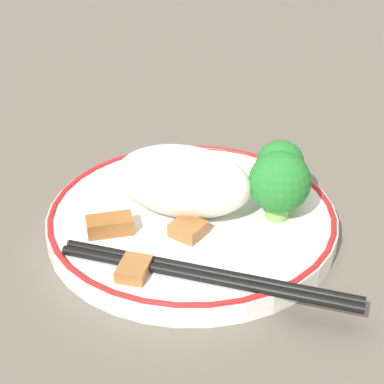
# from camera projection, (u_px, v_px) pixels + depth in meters

# --- Properties ---
(ground_plane) EXTENTS (3.00, 3.00, 0.00)m
(ground_plane) POSITION_uv_depth(u_px,v_px,m) (192.00, 229.00, 0.55)
(ground_plane) COLOR #665B51
(plate) EXTENTS (0.24, 0.24, 0.02)m
(plate) POSITION_uv_depth(u_px,v_px,m) (192.00, 219.00, 0.54)
(plate) COLOR white
(plate) RESTS_ON ground_plane
(rice_mound) EXTENTS (0.12, 0.06, 0.06)m
(rice_mound) POSITION_uv_depth(u_px,v_px,m) (182.00, 182.00, 0.53)
(rice_mound) COLOR white
(rice_mound) RESTS_ON plate
(broccoli_back_left) EXTENTS (0.05, 0.05, 0.06)m
(broccoli_back_left) POSITION_uv_depth(u_px,v_px,m) (280.00, 183.00, 0.52)
(broccoli_back_left) COLOR #7FB756
(broccoli_back_left) RESTS_ON plate
(broccoli_back_center) EXTENTS (0.04, 0.04, 0.05)m
(broccoli_back_center) POSITION_uv_depth(u_px,v_px,m) (280.00, 165.00, 0.55)
(broccoli_back_center) COLOR #7FB756
(broccoli_back_center) RESTS_ON plate
(meat_near_front) EXTENTS (0.03, 0.03, 0.01)m
(meat_near_front) POSITION_uv_depth(u_px,v_px,m) (188.00, 229.00, 0.51)
(meat_near_front) COLOR #9E6633
(meat_near_front) RESTS_ON plate
(meat_near_left) EXTENTS (0.04, 0.03, 0.01)m
(meat_near_left) POSITION_uv_depth(u_px,v_px,m) (110.00, 225.00, 0.51)
(meat_near_left) COLOR #995B28
(meat_near_left) RESTS_ON plate
(meat_near_right) EXTENTS (0.03, 0.04, 0.01)m
(meat_near_right) POSITION_uv_depth(u_px,v_px,m) (210.00, 187.00, 0.57)
(meat_near_right) COLOR brown
(meat_near_right) RESTS_ON plate
(meat_near_back) EXTENTS (0.02, 0.03, 0.01)m
(meat_near_back) POSITION_uv_depth(u_px,v_px,m) (134.00, 269.00, 0.47)
(meat_near_back) COLOR #9E6633
(meat_near_back) RESTS_ON plate
(chopsticks) EXTENTS (0.22, 0.02, 0.01)m
(chopsticks) POSITION_uv_depth(u_px,v_px,m) (207.00, 275.00, 0.46)
(chopsticks) COLOR black
(chopsticks) RESTS_ON plate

